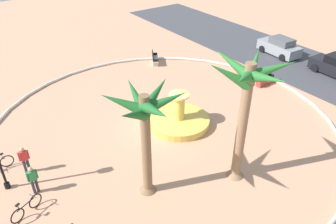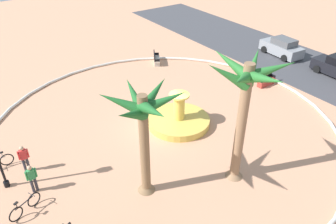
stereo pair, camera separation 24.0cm
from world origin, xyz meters
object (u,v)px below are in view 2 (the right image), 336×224
Objects in this scene: bench_east at (266,81)px; bench_west at (156,60)px; palm_tree_by_curb at (245,95)px; fountain at (179,120)px; person_cyclist_helmet at (24,157)px; person_cyclist_photo at (32,177)px; bicycle_by_lamppost at (25,206)px; parked_car_leftmost at (282,47)px; palm_tree_near_fountain at (144,120)px.

bench_west is at bearing -150.55° from bench_east.
palm_tree_by_curb reaches higher than bench_west.
fountain is at bearing 174.89° from palm_tree_by_curb.
bench_east is (-5.99, 9.26, -4.48)m from palm_tree_by_curb.
bench_east is at bearing 29.45° from bench_west.
bench_west is at bearing 120.53° from person_cyclist_helmet.
fountain reaches higher than person_cyclist_photo.
person_cyclist_helmet is at bearing -126.93° from palm_tree_by_curb.
bench_west is (-8.35, -4.71, 0.00)m from bench_east.
bicycle_by_lamppost is 25.24m from parked_car_leftmost.
bench_east is at bearing 97.00° from bicycle_by_lamppost.
palm_tree_near_fountain is at bearing -68.76° from parked_car_leftmost.
parked_car_leftmost is at bearing 121.52° from palm_tree_by_curb.
parked_car_leftmost reaches higher than bench_east.
person_cyclist_photo is (1.18, -18.02, 0.55)m from bench_east.
bench_west is 17.62m from bicycle_by_lamppost.
bench_west is (-8.84, 4.05, 0.03)m from fountain.
person_cyclist_photo is (-4.81, -8.76, -3.93)m from palm_tree_by_curb.
palm_tree_by_curb is 1.61× the size of parked_car_leftmost.
palm_tree_near_fountain is 3.51× the size of bench_east.
parked_car_leftmost reaches higher than bench_west.
palm_tree_near_fountain is at bearing 69.96° from bicycle_by_lamppost.
palm_tree_near_fountain reaches higher than bench_west.
bench_west reaches higher than bicycle_by_lamppost.
fountain reaches higher than parked_car_leftmost.
bicycle_by_lamppost is (-3.69, -9.49, -4.45)m from palm_tree_by_curb.
bench_east is at bearing 93.73° from person_cyclist_photo.
person_cyclist_photo is at bearing -123.85° from palm_tree_near_fountain.
bench_east is at bearing 93.20° from fountain.
fountain is 7.13m from palm_tree_by_curb.
parked_car_leftmost is (-3.78, 14.63, 0.47)m from fountain.
palm_tree_near_fountain is 3.45× the size of bench_west.
bench_east is at bearing 107.43° from palm_tree_near_fountain.
bench_east is 18.89m from bicycle_by_lamppost.
parked_car_leftmost is (-7.51, 19.33, -3.37)m from palm_tree_near_fountain.
bench_east reaches higher than bicycle_by_lamppost.
palm_tree_by_curb is at bearing 53.07° from person_cyclist_helmet.
palm_tree_by_curb is 11.90m from bench_east.
bench_west is 15.37m from person_cyclist_helmet.
palm_tree_near_fountain is at bearing 56.15° from person_cyclist_photo.
palm_tree_by_curb is at bearing 61.23° from person_cyclist_photo.
person_cyclist_helmet is at bearing 164.15° from bicycle_by_lamppost.
fountain is 9.72m from bench_west.
fountain is at bearing 128.48° from palm_tree_near_fountain.
fountain is 8.78m from bench_east.
palm_tree_by_curb is 11.55m from person_cyclist_helmet.
fountain is 2.42× the size of bench_west.
parked_car_leftmost reaches higher than bicycle_by_lamppost.
bicycle_by_lamppost is (2.30, -18.75, 0.04)m from bench_east.
person_cyclist_photo is at bearing -2.58° from person_cyclist_helmet.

